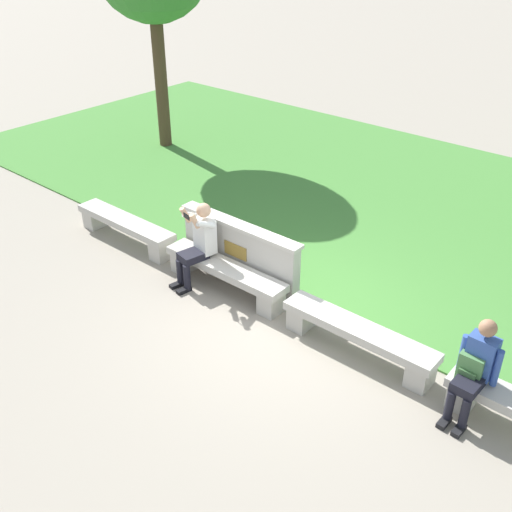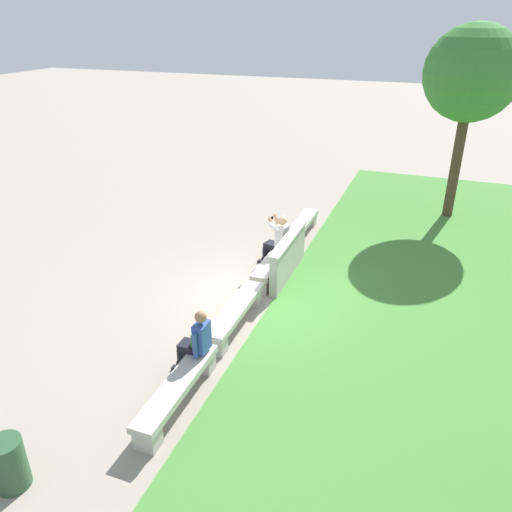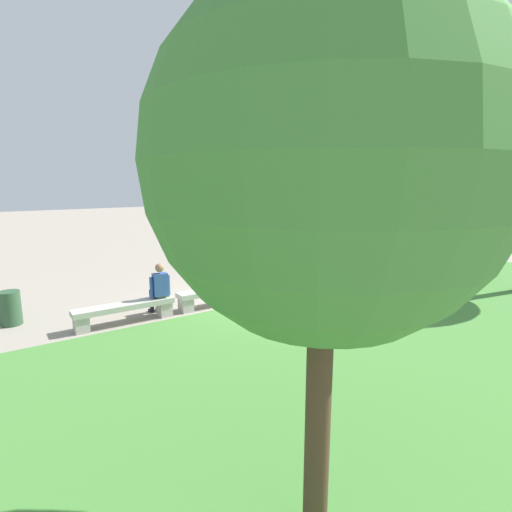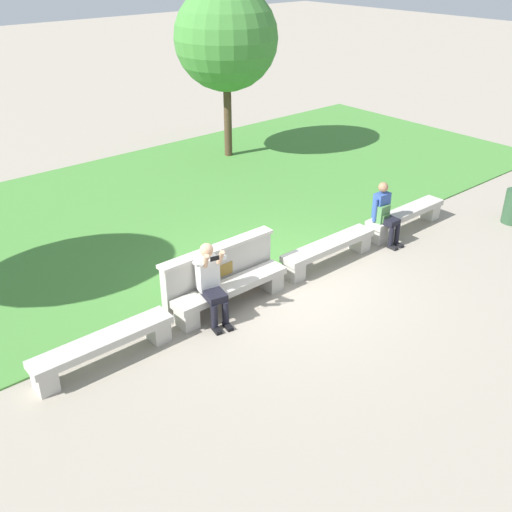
{
  "view_description": "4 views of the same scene",
  "coord_description": "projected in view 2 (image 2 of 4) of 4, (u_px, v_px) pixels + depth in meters",
  "views": [
    {
      "loc": [
        4.16,
        -5.57,
        5.14
      ],
      "look_at": [
        -0.45,
        -0.13,
        0.94
      ],
      "focal_mm": 42.0,
      "sensor_mm": 36.0,
      "label": 1
    },
    {
      "loc": [
        8.81,
        3.29,
        5.59
      ],
      "look_at": [
        -0.46,
        -0.19,
        0.77
      ],
      "focal_mm": 35.0,
      "sensor_mm": 36.0,
      "label": 2
    },
    {
      "loc": [
        5.87,
        8.56,
        3.09
      ],
      "look_at": [
        -0.45,
        -0.73,
        0.98
      ],
      "focal_mm": 28.0,
      "sensor_mm": 36.0,
      "label": 3
    },
    {
      "loc": [
        -6.42,
        -6.79,
        5.51
      ],
      "look_at": [
        -0.66,
        -0.03,
        0.8
      ],
      "focal_mm": 42.0,
      "sensor_mm": 36.0,
      "label": 4
    }
  ],
  "objects": [
    {
      "name": "backpack",
      "position": [
        199.0,
        341.0,
        8.4
      ],
      "size": [
        0.28,
        0.24,
        0.43
      ],
      "color": "#4C7F47",
      "rests_on": "bench_far"
    },
    {
      "name": "bench_far",
      "position": [
        178.0,
        389.0,
        7.79
      ],
      "size": [
        2.18,
        0.4,
        0.45
      ],
      "color": "#B7B2A8",
      "rests_on": "ground"
    },
    {
      "name": "person_distant",
      "position": [
        196.0,
        340.0,
        8.35
      ],
      "size": [
        0.48,
        0.68,
        1.26
      ],
      "color": "black",
      "rests_on": "ground"
    },
    {
      "name": "grass_strip",
      "position": [
        471.0,
        338.0,
        9.52
      ],
      "size": [
        21.25,
        8.0,
        0.03
      ],
      "primitive_type": "cube",
      "color": "#478438",
      "rests_on": "ground"
    },
    {
      "name": "person_photographer",
      "position": [
        278.0,
        238.0,
        11.99
      ],
      "size": [
        0.52,
        0.77,
        1.32
      ],
      "color": "black",
      "rests_on": "ground"
    },
    {
      "name": "bench_mid",
      "position": [
        236.0,
        313.0,
        9.78
      ],
      "size": [
        2.18,
        0.4,
        0.45
      ],
      "color": "#B7B2A8",
      "rests_on": "ground"
    },
    {
      "name": "backrest_wall_with_plaque",
      "position": [
        288.0,
        257.0,
        11.57
      ],
      "size": [
        2.25,
        0.24,
        1.01
      ],
      "color": "#B7B2A8",
      "rests_on": "ground"
    },
    {
      "name": "bench_main",
      "position": [
        302.0,
        227.0,
        13.75
      ],
      "size": [
        2.18,
        0.4,
        0.45
      ],
      "color": "#B7B2A8",
      "rests_on": "ground"
    },
    {
      "name": "trash_bin",
      "position": [
        9.0,
        464.0,
        6.42
      ],
      "size": [
        0.44,
        0.44,
        0.75
      ],
      "primitive_type": "cylinder",
      "color": "#2D5133",
      "rests_on": "ground"
    },
    {
      "name": "ground_plane",
      "position": [
        257.0,
        298.0,
        10.91
      ],
      "size": [
        80.0,
        80.0,
        0.0
      ],
      "primitive_type": "plane",
      "color": "gray"
    },
    {
      "name": "tree_left_background",
      "position": [
        472.0,
        75.0,
        13.53
      ],
      "size": [
        2.6,
        2.6,
        5.44
      ],
      "color": "#4C3826",
      "rests_on": "ground"
    },
    {
      "name": "bench_near",
      "position": [
        274.0,
        262.0,
        11.76
      ],
      "size": [
        2.18,
        0.4,
        0.45
      ],
      "color": "#B7B2A8",
      "rests_on": "ground"
    }
  ]
}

